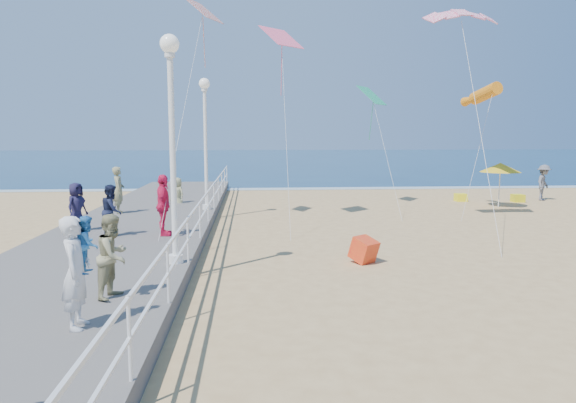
{
  "coord_description": "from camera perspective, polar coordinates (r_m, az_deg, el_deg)",
  "views": [
    {
      "loc": [
        -3.54,
        -12.17,
        3.43
      ],
      "look_at": [
        -2.5,
        2.0,
        1.6
      ],
      "focal_mm": 32.0,
      "sensor_mm": 36.0,
      "label": 1
    }
  ],
  "objects": [
    {
      "name": "ground",
      "position": [
        13.13,
        11.71,
        -7.96
      ],
      "size": [
        160.0,
        160.0,
        0.0
      ],
      "primitive_type": "plane",
      "color": "tan",
      "rests_on": "ground"
    },
    {
      "name": "ocean",
      "position": [
        77.33,
        -1.59,
        4.81
      ],
      "size": [
        160.0,
        90.0,
        0.05
      ],
      "primitive_type": "cube",
      "color": "#0D2D4E",
      "rests_on": "ground"
    },
    {
      "name": "surf_line",
      "position": [
        33.04,
        1.97,
        1.43
      ],
      "size": [
        160.0,
        1.2,
        0.04
      ],
      "primitive_type": "cube",
      "color": "white",
      "rests_on": "ground"
    },
    {
      "name": "boardwalk",
      "position": [
        13.2,
        -21.69,
        -7.36
      ],
      "size": [
        5.0,
        44.0,
        0.4
      ],
      "primitive_type": "cube",
      "color": "slate",
      "rests_on": "ground"
    },
    {
      "name": "railing",
      "position": [
        12.46,
        -11.1,
        -2.88
      ],
      "size": [
        0.05,
        42.0,
        0.55
      ],
      "color": "white",
      "rests_on": "boardwalk"
    },
    {
      "name": "lamp_post_mid",
      "position": [
        12.31,
        -12.78,
        8.23
      ],
      "size": [
        0.44,
        0.44,
        5.32
      ],
      "color": "white",
      "rests_on": "boardwalk"
    },
    {
      "name": "lamp_post_far",
      "position": [
        21.25,
        -9.18,
        7.87
      ],
      "size": [
        0.44,
        0.44,
        5.32
      ],
      "color": "white",
      "rests_on": "boardwalk"
    },
    {
      "name": "woman_holding_toddler",
      "position": [
        8.78,
        -22.48,
        -7.29
      ],
      "size": [
        0.47,
        0.68,
        1.8
      ],
      "primitive_type": "imported",
      "rotation": [
        0.0,
        0.0,
        1.64
      ],
      "color": "silver",
      "rests_on": "boardwalk"
    },
    {
      "name": "toddler_held",
      "position": [
        8.78,
        -21.38,
        -4.45
      ],
      "size": [
        0.38,
        0.47,
        0.93
      ],
      "primitive_type": "imported",
      "rotation": [
        0.0,
        0.0,
        1.64
      ],
      "color": "#3686CA",
      "rests_on": "boardwalk"
    },
    {
      "name": "spectator_1",
      "position": [
        10.2,
        -18.83,
        -5.73
      ],
      "size": [
        0.79,
        0.91,
        1.59
      ],
      "primitive_type": "imported",
      "rotation": [
        0.0,
        0.0,
        1.29
      ],
      "color": "#99946A",
      "rests_on": "boardwalk"
    },
    {
      "name": "spectator_3",
      "position": [
        15.99,
        -13.69,
        -0.4
      ],
      "size": [
        0.52,
        1.12,
        1.87
      ],
      "primitive_type": "imported",
      "rotation": [
        0.0,
        0.0,
        1.63
      ],
      "color": "#E41C4E",
      "rests_on": "boardwalk"
    },
    {
      "name": "spectator_4",
      "position": [
        17.64,
        -22.44,
        -0.56
      ],
      "size": [
        0.75,
        0.89,
        1.55
      ],
      "primitive_type": "imported",
      "rotation": [
        0.0,
        0.0,
        1.17
      ],
      "color": "#1B1836",
      "rests_on": "boardwalk"
    },
    {
      "name": "spectator_6",
      "position": [
        21.15,
        -18.3,
        1.22
      ],
      "size": [
        0.56,
        0.74,
        1.83
      ],
      "primitive_type": "imported",
      "rotation": [
        0.0,
        0.0,
        1.77
      ],
      "color": "#84825B",
      "rests_on": "boardwalk"
    },
    {
      "name": "spectator_7",
      "position": [
        16.35,
        -18.99,
        -0.95
      ],
      "size": [
        0.65,
        0.8,
        1.57
      ],
      "primitive_type": "imported",
      "rotation": [
        0.0,
        0.0,
        1.64
      ],
      "color": "#191E37",
      "rests_on": "boardwalk"
    },
    {
      "name": "beach_walker_a",
      "position": [
        30.34,
        26.53,
        1.89
      ],
      "size": [
        1.37,
        1.37,
        1.91
      ],
      "primitive_type": "imported",
      "rotation": [
        0.0,
        0.0,
        0.79
      ],
      "color": "slate",
      "rests_on": "ground"
    },
    {
      "name": "beach_walker_c",
      "position": [
        23.78,
        -12.16,
        0.76
      ],
      "size": [
        0.9,
        0.86,
        1.55
      ],
      "primitive_type": "imported",
      "rotation": [
        0.0,
        0.0,
        -0.68
      ],
      "color": "#989769",
      "rests_on": "ground"
    },
    {
      "name": "box_kite",
      "position": [
        14.08,
        8.43,
        -5.59
      ],
      "size": [
        0.87,
        0.9,
        0.74
      ],
      "primitive_type": "cube",
      "rotation": [
        0.31,
        0.0,
        0.65
      ],
      "color": "red",
      "rests_on": "ground"
    },
    {
      "name": "beach_umbrella",
      "position": [
        26.6,
        22.53,
        3.51
      ],
      "size": [
        1.9,
        1.9,
        2.14
      ],
      "color": "white",
      "rests_on": "ground"
    },
    {
      "name": "beach_chair_left",
      "position": [
        28.44,
        18.64,
        0.43
      ],
      "size": [
        0.55,
        0.55,
        0.4
      ],
      "primitive_type": "cube",
      "color": "#FFF21A",
      "rests_on": "ground"
    },
    {
      "name": "beach_chair_right",
      "position": [
        29.2,
        24.17,
        0.34
      ],
      "size": [
        0.55,
        0.55,
        0.4
      ],
      "primitive_type": "cube",
      "color": "yellow",
      "rests_on": "ground"
    },
    {
      "name": "kite_parafoil",
      "position": [
        21.0,
        18.74,
        19.27
      ],
      "size": [
        2.67,
        0.94,
        0.65
      ],
      "primitive_type": null,
      "rotation": [
        0.44,
        0.0,
        0.0
      ],
      "color": "#F01C5A"
    },
    {
      "name": "kite_windsock",
      "position": [
        24.32,
        21.09,
        11.14
      ],
      "size": [
        1.03,
        2.84,
        1.11
      ],
      "primitive_type": "cylinder",
      "rotation": [
        1.36,
        0.0,
        0.17
      ],
      "color": "orange"
    },
    {
      "name": "kite_diamond_pink",
      "position": [
        20.7,
        -0.74,
        17.78
      ],
      "size": [
        1.79,
        1.76,
        0.86
      ],
      "primitive_type": "cube",
      "rotation": [
        0.65,
        0.0,
        0.71
      ],
      "color": "#FF5D83"
    },
    {
      "name": "kite_diamond_green",
      "position": [
        25.59,
        9.28,
        11.55
      ],
      "size": [
        1.66,
        1.72,
        0.92
      ],
      "primitive_type": "cube",
      "rotation": [
        0.72,
        0.0,
        0.92
      ],
      "color": "#22A071"
    },
    {
      "name": "kite_diamond_redwhite",
      "position": [
        20.82,
        -9.38,
        20.24
      ],
      "size": [
        1.51,
        1.64,
        0.86
      ],
      "primitive_type": "cube",
      "rotation": [
        0.69,
        0.0,
        1.12
      ],
      "color": "red"
    }
  ]
}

